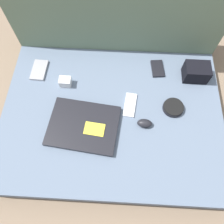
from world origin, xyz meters
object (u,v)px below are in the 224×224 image
at_px(laptop, 84,126).
at_px(charger_brick, 65,82).
at_px(phone_small, 157,69).
at_px(computer_mouse, 145,123).
at_px(camera_pouch, 196,72).
at_px(phone_silver, 39,70).
at_px(speaker_puck, 173,107).
at_px(phone_black, 130,105).

xyz_separation_m(laptop, charger_brick, (-0.11, 0.22, 0.01)).
bearing_deg(phone_small, computer_mouse, -108.62).
xyz_separation_m(phone_small, camera_pouch, (0.18, -0.04, 0.04)).
xyz_separation_m(laptop, phone_silver, (-0.26, 0.30, -0.01)).
height_order(speaker_puck, phone_black, speaker_puck).
relative_size(laptop, computer_mouse, 4.83).
relative_size(phone_silver, camera_pouch, 1.04).
bearing_deg(computer_mouse, phone_black, 127.56).
xyz_separation_m(phone_silver, phone_small, (0.61, 0.04, -0.00)).
xyz_separation_m(phone_silver, charger_brick, (0.15, -0.07, 0.02)).
distance_m(camera_pouch, charger_brick, 0.65).
height_order(speaker_puck, phone_small, speaker_puck).
bearing_deg(laptop, camera_pouch, 36.30).
bearing_deg(charger_brick, camera_pouch, 7.03).
xyz_separation_m(computer_mouse, charger_brick, (-0.39, 0.20, 0.00)).
bearing_deg(phone_black, laptop, -142.76).
bearing_deg(computer_mouse, phone_silver, 156.08).
height_order(phone_black, charger_brick, charger_brick).
height_order(phone_silver, charger_brick, charger_brick).
bearing_deg(computer_mouse, speaker_puck, 36.35).
distance_m(speaker_puck, camera_pouch, 0.22).
relative_size(speaker_puck, phone_silver, 0.78).
xyz_separation_m(speaker_puck, camera_pouch, (0.12, 0.19, 0.03)).
bearing_deg(camera_pouch, charger_brick, -172.97).
relative_size(computer_mouse, phone_black, 0.53).
relative_size(laptop, camera_pouch, 2.77).
height_order(speaker_puck, camera_pouch, camera_pouch).
relative_size(laptop, phone_black, 2.58).
bearing_deg(phone_silver, charger_brick, -24.14).
relative_size(phone_black, phone_small, 1.20).
bearing_deg(speaker_puck, phone_black, 178.10).
distance_m(speaker_puck, phone_silver, 0.70).
relative_size(laptop, phone_small, 3.10).
bearing_deg(phone_black, camera_pouch, 36.48).
xyz_separation_m(laptop, speaker_puck, (0.41, 0.12, 0.00)).
distance_m(computer_mouse, phone_small, 0.32).
bearing_deg(phone_small, laptop, -141.54).
xyz_separation_m(laptop, camera_pouch, (0.53, 0.30, 0.03)).
height_order(laptop, charger_brick, charger_brick).
height_order(phone_silver, camera_pouch, camera_pouch).
bearing_deg(phone_silver, laptop, -46.38).
relative_size(speaker_puck, camera_pouch, 0.81).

